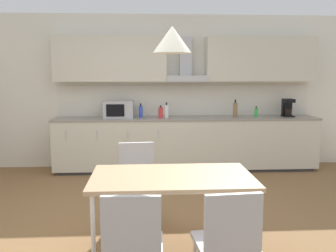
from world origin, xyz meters
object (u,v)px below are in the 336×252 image
at_px(bottle_brown, 235,110).
at_px(coffee_maker, 287,108).
at_px(bottle_blue, 141,111).
at_px(chair_near_right, 228,237).
at_px(pendant_lamp, 172,39).
at_px(dining_table, 172,181).
at_px(bottle_red, 161,112).
at_px(bottle_green, 256,112).
at_px(chair_near_left, 133,240).
at_px(microwave, 119,109).
at_px(bottle_white, 166,111).
at_px(chair_far_left, 137,175).

bearing_deg(bottle_brown, coffee_maker, 1.19).
xyz_separation_m(bottle_blue, chair_near_right, (0.62, -3.84, -0.45)).
bearing_deg(pendant_lamp, dining_table, 104.04).
height_order(bottle_red, dining_table, bottle_red).
bearing_deg(bottle_green, pendant_lamp, -118.58).
bearing_deg(bottle_red, bottle_brown, 2.41).
xyz_separation_m(bottle_brown, chair_near_right, (-0.96, -3.81, -0.48)).
xyz_separation_m(bottle_red, chair_near_right, (0.30, -3.76, -0.44)).
relative_size(bottle_brown, bottle_blue, 1.24).
xyz_separation_m(bottle_red, bottle_brown, (1.25, 0.05, 0.04)).
height_order(bottle_green, pendant_lamp, pendant_lamp).
bearing_deg(chair_near_right, bottle_brown, 75.87).
relative_size(bottle_red, bottle_blue, 0.88).
relative_size(bottle_blue, chair_near_left, 0.27).
bearing_deg(coffee_maker, microwave, -179.47).
relative_size(coffee_maker, chair_near_right, 0.34).
height_order(microwave, bottle_white, microwave).
xyz_separation_m(bottle_white, chair_near_right, (0.20, -3.77, -0.46)).
bearing_deg(chair_near_right, bottle_white, 93.02).
xyz_separation_m(bottle_brown, chair_far_left, (-1.60, -2.23, -0.48)).
height_order(dining_table, chair_near_left, chair_near_left).
xyz_separation_m(microwave, coffee_maker, (2.85, 0.03, 0.01)).
xyz_separation_m(microwave, dining_table, (0.66, -3.01, -0.33)).
bearing_deg(dining_table, pendant_lamp, -75.96).
distance_m(bottle_green, chair_near_left, 4.27).
bearing_deg(bottle_blue, chair_near_left, -90.25).
bearing_deg(bottle_blue, dining_table, -84.35).
xyz_separation_m(bottle_white, chair_far_left, (-0.44, -2.18, -0.46)).
bearing_deg(coffee_maker, bottle_blue, 179.78).
relative_size(coffee_maker, bottle_green, 1.64).
height_order(microwave, dining_table, microwave).
bearing_deg(dining_table, chair_far_left, 112.08).
relative_size(coffee_maker, chair_near_left, 0.34).
bearing_deg(bottle_blue, bottle_brown, -1.02).
bearing_deg(dining_table, bottle_green, 61.42).
bearing_deg(pendant_lamp, microwave, 102.44).
bearing_deg(chair_near_right, bottle_red, 94.49).
distance_m(coffee_maker, pendant_lamp, 3.84).
xyz_separation_m(coffee_maker, bottle_white, (-2.06, -0.06, -0.04)).
bearing_deg(chair_near_right, microwave, 104.54).
distance_m(microwave, pendant_lamp, 3.20).
bearing_deg(coffee_maker, pendant_lamp, -125.70).
distance_m(bottle_red, bottle_blue, 0.34).
distance_m(microwave, bottle_white, 0.79).
height_order(chair_near_right, chair_far_left, same).
bearing_deg(chair_far_left, bottle_red, 80.91).
relative_size(microwave, chair_far_left, 0.55).
bearing_deg(chair_near_left, pendant_lamp, 68.11).
bearing_deg(chair_near_right, chair_far_left, 112.11).
distance_m(coffee_maker, chair_near_left, 4.60).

